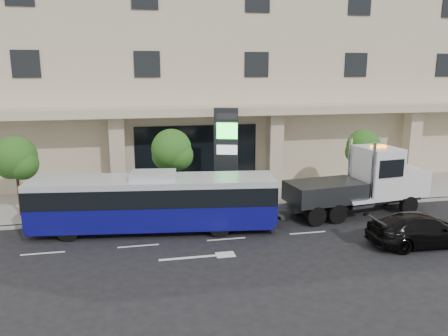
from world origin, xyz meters
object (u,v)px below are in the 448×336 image
object	(u,v)px
city_bus	(154,201)
tow_truck	(363,183)
black_sedan	(422,229)
signage_pylon	(226,154)

from	to	relation	value
city_bus	tow_truck	xyz separation A→B (m)	(11.18, 0.45, 0.19)
black_sedan	signage_pylon	bearing A→B (deg)	43.80
city_bus	black_sedan	xyz separation A→B (m)	(11.58, -4.15, -0.78)
signage_pylon	city_bus	bearing A→B (deg)	-121.34
tow_truck	black_sedan	bearing A→B (deg)	-91.98
black_sedan	signage_pylon	xyz separation A→B (m)	(-7.25, 7.95, 2.19)
city_bus	tow_truck	bearing A→B (deg)	9.57
city_bus	black_sedan	bearing A→B (deg)	-12.41
tow_truck	signage_pylon	xyz separation A→B (m)	(-6.85, 3.36, 1.23)
signage_pylon	black_sedan	bearing A→B (deg)	-30.24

